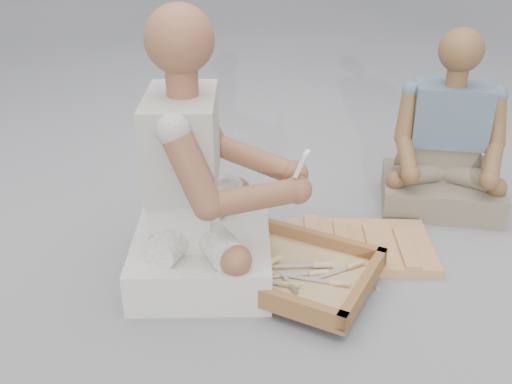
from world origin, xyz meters
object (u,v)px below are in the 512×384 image
(craftsman, at_px, (199,188))
(companion, at_px, (446,151))
(carved_panel, at_px, (359,246))
(tool_tray, at_px, (293,270))

(craftsman, bearing_deg, companion, 114.90)
(carved_panel, height_order, companion, companion)
(carved_panel, distance_m, craftsman, 0.70)
(carved_panel, xyz_separation_m, craftsman, (-0.56, -0.28, 0.31))
(tool_tray, xyz_separation_m, companion, (0.50, 0.81, 0.20))
(companion, bearing_deg, carved_panel, 53.13)
(craftsman, distance_m, companion, 1.16)
(tool_tray, bearing_deg, companion, 58.41)
(carved_panel, xyz_separation_m, companion, (0.30, 0.51, 0.25))
(craftsman, xyz_separation_m, companion, (0.85, 0.79, -0.07))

